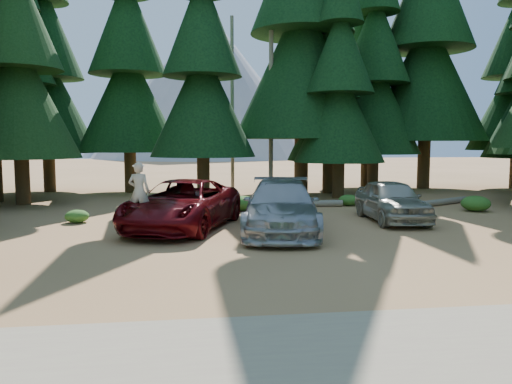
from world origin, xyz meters
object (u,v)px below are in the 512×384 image
Objects in this scene: log_mid at (302,204)px; red_pickup at (182,205)px; log_right at (438,202)px; silver_minivan_right at (391,200)px; silver_minivan_center at (281,207)px; log_left at (177,207)px; frisbee_player at (139,191)px.

red_pickup is at bearing -131.20° from log_mid.
red_pickup reaches higher than log_right.
red_pickup is at bearing -171.60° from silver_minivan_right.
log_right is (6.34, -0.38, -0.01)m from log_mid.
silver_minivan_right is at bearing -57.04° from log_mid.
log_mid is at bearing 81.44° from silver_minivan_center.
silver_minivan_right is at bearing -61.21° from log_left.
red_pickup is at bearing -121.44° from log_left.
silver_minivan_center is 10.31m from log_right.
frisbee_player is 0.41× the size of log_left.
silver_minivan_center is at bearing -166.75° from frisbee_player.
silver_minivan_center is 6.71m from log_left.
silver_minivan_center is 1.28× the size of silver_minivan_right.
silver_minivan_center is 1.55× the size of log_mid.
red_pickup is 1.31× the size of log_right.
log_mid is at bearing -123.80° from frisbee_player.
frisbee_player is (-4.45, -0.09, 0.57)m from silver_minivan_center.
log_left is 0.98× the size of log_right.
frisbee_player is at bearing 175.64° from log_right.
silver_minivan_center is 1.27× the size of log_right.
log_left is (0.99, 5.79, -1.25)m from frisbee_player.
log_right is (8.44, 5.89, -0.69)m from silver_minivan_center.
silver_minivan_right is at bearing -155.71° from frisbee_player.
frisbee_player is 0.49× the size of log_mid.
log_left is at bearing 131.30° from silver_minivan_center.
frisbee_player is (-1.30, -1.25, 0.59)m from red_pickup.
log_left is at bearing -87.58° from frisbee_player.
silver_minivan_right reaches higher than log_left.
silver_minivan_center reaches higher than log_right.
log_mid is at bearing 121.59° from silver_minivan_right.
silver_minivan_right is at bearing -163.56° from log_right.
log_right is at bearing -143.03° from frisbee_player.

